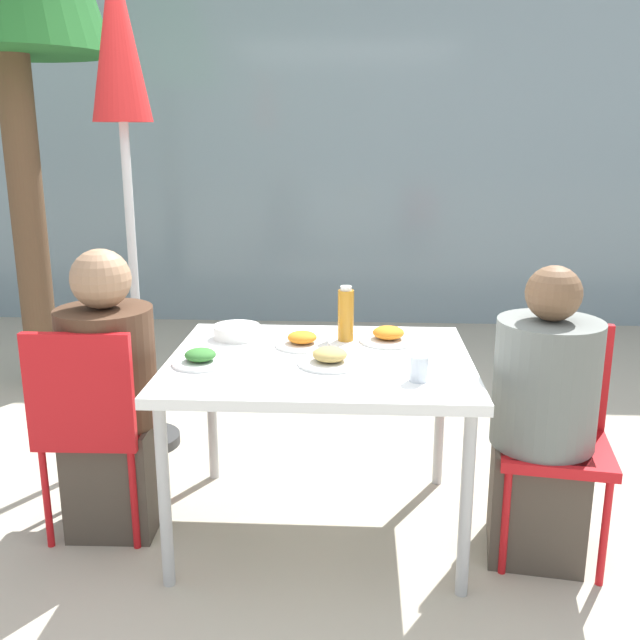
{
  "coord_description": "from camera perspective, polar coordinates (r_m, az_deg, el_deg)",
  "views": [
    {
      "loc": [
        0.14,
        -2.61,
        1.57
      ],
      "look_at": [
        0.0,
        0.0,
        0.88
      ],
      "focal_mm": 40.0,
      "sensor_mm": 36.0,
      "label": 1
    }
  ],
  "objects": [
    {
      "name": "person_left",
      "position": [
        2.95,
        -16.41,
        -6.36
      ],
      "size": [
        0.37,
        0.37,
        1.15
      ],
      "rotation": [
        0.0,
        0.0,
        0.02
      ],
      "color": "#473D33",
      "rests_on": "ground"
    },
    {
      "name": "plate_3",
      "position": [
        2.7,
        -9.54,
        -3.06
      ],
      "size": [
        0.21,
        0.21,
        0.06
      ],
      "color": "white",
      "rests_on": "dining_table"
    },
    {
      "name": "closed_umbrella",
      "position": [
        3.54,
        -15.62,
        17.37
      ],
      "size": [
        0.36,
        0.36,
        2.38
      ],
      "color": "#333333",
      "rests_on": "ground"
    },
    {
      "name": "dining_table",
      "position": [
        2.77,
        0.0,
        -4.21
      ],
      "size": [
        1.16,
        0.94,
        0.73
      ],
      "color": "white",
      "rests_on": "ground"
    },
    {
      "name": "plate_1",
      "position": [
        2.96,
        5.49,
        -1.3
      ],
      "size": [
        0.24,
        0.24,
        0.07
      ],
      "color": "white",
      "rests_on": "dining_table"
    },
    {
      "name": "chair_left",
      "position": [
        2.91,
        -17.8,
        -7.3
      ],
      "size": [
        0.41,
        0.41,
        0.87
      ],
      "rotation": [
        0.0,
        0.0,
        0.02
      ],
      "color": "red",
      "rests_on": "ground"
    },
    {
      "name": "plate_2",
      "position": [
        2.89,
        -1.44,
        -1.68
      ],
      "size": [
        0.22,
        0.22,
        0.06
      ],
      "color": "white",
      "rests_on": "dining_table"
    },
    {
      "name": "bottle",
      "position": [
        2.95,
        2.08,
        0.45
      ],
      "size": [
        0.07,
        0.07,
        0.23
      ],
      "color": "#B7751E",
      "rests_on": "dining_table"
    },
    {
      "name": "person_right",
      "position": [
        2.78,
        17.36,
        -8.13
      ],
      "size": [
        0.39,
        0.39,
        1.12
      ],
      "rotation": [
        0.0,
        0.0,
        2.99
      ],
      "color": "#473D33",
      "rests_on": "ground"
    },
    {
      "name": "chair_right",
      "position": [
        2.87,
        18.21,
        -7.67
      ],
      "size": [
        0.46,
        0.46,
        0.87
      ],
      "rotation": [
        0.0,
        0.0,
        2.99
      ],
      "color": "red",
      "rests_on": "ground"
    },
    {
      "name": "ground_plane",
      "position": [
        3.05,
        0.0,
        -16.21
      ],
      "size": [
        24.0,
        24.0,
        0.0
      ],
      "primitive_type": "plane",
      "color": "#B2A893"
    },
    {
      "name": "drinking_cup",
      "position": [
        2.51,
        7.91,
        -3.86
      ],
      "size": [
        0.07,
        0.07,
        0.09
      ],
      "color": "silver",
      "rests_on": "dining_table"
    },
    {
      "name": "plate_0",
      "position": [
        2.66,
        0.78,
        -3.09
      ],
      "size": [
        0.24,
        0.24,
        0.07
      ],
      "color": "white",
      "rests_on": "dining_table"
    },
    {
      "name": "building_facade",
      "position": [
        6.0,
        1.81,
        14.1
      ],
      "size": [
        10.0,
        0.2,
        3.0
      ],
      "color": "gray",
      "rests_on": "ground"
    },
    {
      "name": "salad_bowl",
      "position": [
        3.02,
        -6.68,
        -0.92
      ],
      "size": [
        0.2,
        0.2,
        0.05
      ],
      "color": "white",
      "rests_on": "dining_table"
    }
  ]
}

